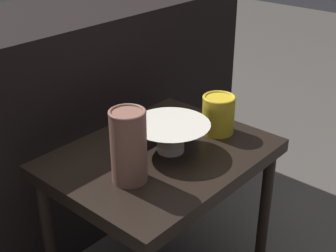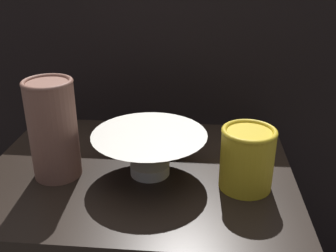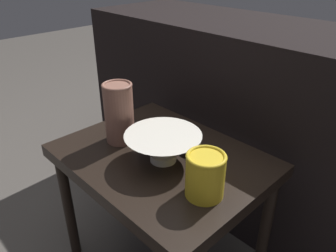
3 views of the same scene
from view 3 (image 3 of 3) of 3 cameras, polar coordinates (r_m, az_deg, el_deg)
table at (r=1.03m, az=-1.10°, el=-7.80°), size 0.62×0.47×0.48m
couch_backdrop at (r=1.42m, az=15.33°, el=0.61°), size 1.62×0.50×0.79m
bowl at (r=0.94m, az=-0.85°, el=-3.31°), size 0.22×0.22×0.09m
vase_textured_left at (r=1.03m, az=-8.54°, el=2.36°), size 0.09×0.09×0.19m
vase_colorful_right at (r=0.82m, az=6.50°, el=-8.38°), size 0.10×0.10×0.12m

